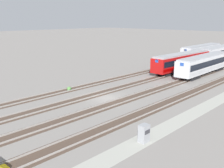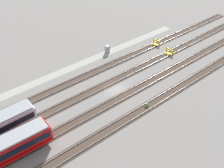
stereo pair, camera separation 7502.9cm
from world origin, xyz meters
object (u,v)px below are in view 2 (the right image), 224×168
bumper_stop_nearest_track (156,43)px  weed_clump (147,105)px  electrical_cabinet (107,49)px  bumper_stop_near_inner_track (169,52)px

bumper_stop_nearest_track → weed_clump: bearing=39.6°
electrical_cabinet → weed_clump: 19.31m
bumper_stop_nearest_track → electrical_cabinet: size_ratio=1.25×
bumper_stop_nearest_track → bumper_stop_near_inner_track: size_ratio=1.00×
bumper_stop_nearest_track → electrical_cabinet: bearing=-22.0°
bumper_stop_near_inner_track → electrical_cabinet: bearing=-41.6°
bumper_stop_nearest_track → electrical_cabinet: 11.98m
bumper_stop_nearest_track → weed_clump: (16.87, 13.93, -0.27)m
electrical_cabinet → bumper_stop_nearest_track: bearing=158.0°
bumper_stop_near_inner_track → weed_clump: 18.60m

